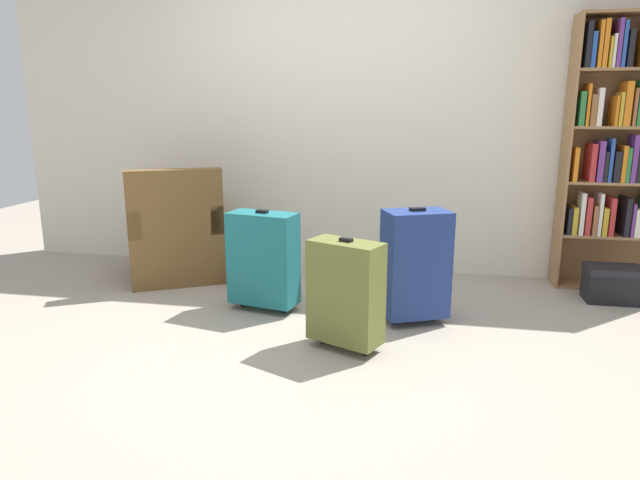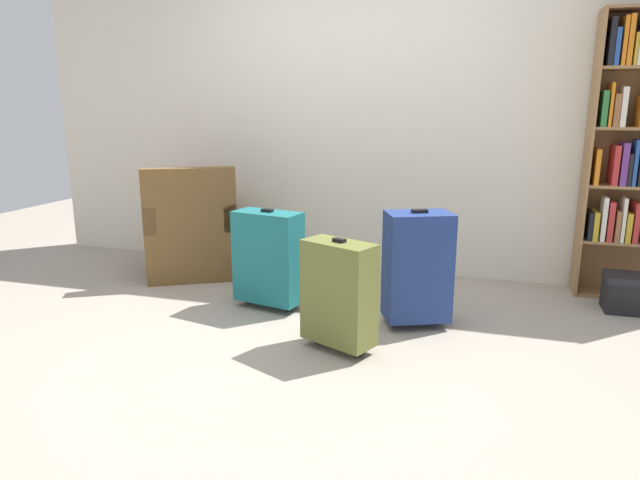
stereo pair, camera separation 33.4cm
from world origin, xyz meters
name	(u,v)px [view 1 (the left image)]	position (x,y,z in m)	size (l,w,h in m)	color
ground_plane	(296,345)	(0.00, 0.00, 0.00)	(9.99, 9.99, 0.00)	#9E9384
back_wall	(341,113)	(0.00, 1.70, 1.30)	(5.71, 0.10, 2.60)	beige
bookshelf	(631,145)	(2.15, 1.51, 1.08)	(0.91, 0.26, 1.99)	olive
armchair	(176,239)	(-1.24, 1.12, 0.32)	(0.95, 0.95, 0.90)	brown
mug	(233,281)	(-0.72, 0.97, 0.05)	(0.12, 0.08, 0.10)	red
storage_box	(613,283)	(2.03, 1.15, 0.14)	(0.37, 0.24, 0.26)	black
suitcase_teal	(263,258)	(-0.34, 0.54, 0.36)	(0.49, 0.30, 0.69)	#19666B
suitcase_olive	(345,292)	(0.29, 0.01, 0.34)	(0.45, 0.35, 0.65)	brown
suitcase_navy_blue	(415,264)	(0.66, 0.50, 0.39)	(0.46, 0.39, 0.74)	navy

